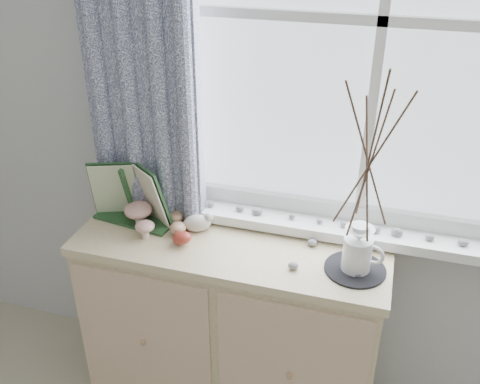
{
  "coord_description": "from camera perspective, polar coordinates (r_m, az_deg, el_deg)",
  "views": [
    {
      "loc": [
        0.36,
        0.15,
        2.0
      ],
      "look_at": [
        -0.1,
        1.7,
        1.1
      ],
      "focal_mm": 40.0,
      "sensor_mm": 36.0,
      "label": 1
    }
  ],
  "objects": [
    {
      "name": "botanical_book",
      "position": [
        2.11,
        -11.97,
        -0.48
      ],
      "size": [
        0.4,
        0.18,
        0.26
      ],
      "primitive_type": null,
      "rotation": [
        0.0,
        0.0,
        -0.14
      ],
      "color": "#204422",
      "rests_on": "sideboard"
    },
    {
      "name": "twig_pitcher",
      "position": [
        1.72,
        13.65,
        3.58
      ],
      "size": [
        0.32,
        0.32,
        0.76
      ],
      "rotation": [
        0.0,
        0.0,
        -0.23
      ],
      "color": "white",
      "rests_on": "crocheted_doily"
    },
    {
      "name": "sideboard_pebbles",
      "position": [
        1.94,
        8.57,
        -7.21
      ],
      "size": [
        0.26,
        0.19,
        0.03
      ],
      "color": "gray",
      "rests_on": "sideboard"
    },
    {
      "name": "sideboard",
      "position": [
        2.3,
        -0.9,
        -14.12
      ],
      "size": [
        1.2,
        0.45,
        0.85
      ],
      "color": "beige",
      "rests_on": "ground"
    },
    {
      "name": "crocheted_doily",
      "position": [
        1.94,
        12.16,
        -8.05
      ],
      "size": [
        0.22,
        0.22,
        0.01
      ],
      "primitive_type": "cylinder",
      "color": "black",
      "rests_on": "sideboard"
    },
    {
      "name": "songbird_figurine",
      "position": [
        2.09,
        -4.6,
        -3.23
      ],
      "size": [
        0.16,
        0.12,
        0.08
      ],
      "primitive_type": null,
      "rotation": [
        0.0,
        0.0,
        0.39
      ],
      "color": "beige",
      "rests_on": "sideboard"
    },
    {
      "name": "toadstool_cluster",
      "position": [
        2.12,
        -10.64,
        -2.4
      ],
      "size": [
        0.15,
        0.16,
        0.1
      ],
      "color": "white",
      "rests_on": "sideboard"
    },
    {
      "name": "wooden_eggs",
      "position": [
        2.08,
        -6.6,
        -3.78
      ],
      "size": [
        0.14,
        0.18,
        0.08
      ],
      "color": "#A6805C",
      "rests_on": "sideboard"
    }
  ]
}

